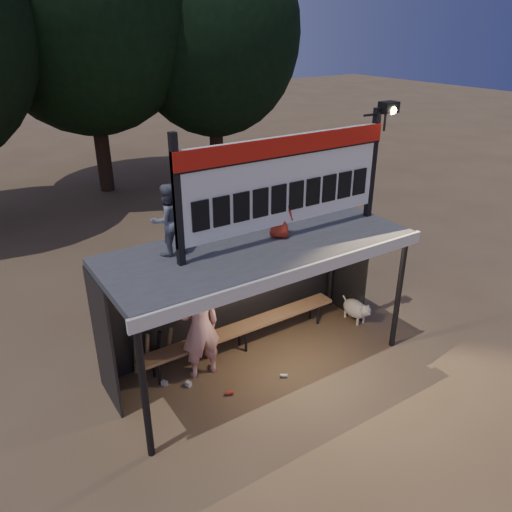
{
  "coord_description": "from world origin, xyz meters",
  "views": [
    {
      "loc": [
        -3.99,
        -6.03,
        5.5
      ],
      "look_at": [
        0.2,
        0.4,
        1.9
      ],
      "focal_mm": 35.0,
      "sensor_mm": 36.0,
      "label": 1
    }
  ],
  "objects": [
    {
      "name": "bench",
      "position": [
        0.0,
        0.55,
        0.43
      ],
      "size": [
        4.0,
        0.35,
        0.48
      ],
      "color": "#936945",
      "rests_on": "ground"
    },
    {
      "name": "dog",
      "position": [
        2.41,
        0.09,
        0.28
      ],
      "size": [
        0.36,
        0.81,
        0.49
      ],
      "color": "beige",
      "rests_on": "ground"
    },
    {
      "name": "ground",
      "position": [
        0.0,
        0.0,
        0.0
      ],
      "size": [
        80.0,
        80.0,
        0.0
      ],
      "primitive_type": "plane",
      "color": "brown",
      "rests_on": "ground"
    },
    {
      "name": "bats",
      "position": [
        -1.63,
        0.82,
        0.43
      ],
      "size": [
        0.68,
        0.35,
        0.84
      ],
      "color": "olive",
      "rests_on": "ground"
    },
    {
      "name": "litter",
      "position": [
        -0.88,
        0.04,
        0.04
      ],
      "size": [
        1.92,
        1.29,
        0.08
      ],
      "color": "#B02E1E",
      "rests_on": "ground"
    },
    {
      "name": "player",
      "position": [
        -0.97,
        0.3,
        0.95
      ],
      "size": [
        0.71,
        0.48,
        1.89
      ],
      "primitive_type": "imported",
      "rotation": [
        0.0,
        0.0,
        3.1
      ],
      "color": "white",
      "rests_on": "ground"
    },
    {
      "name": "child_a",
      "position": [
        -1.34,
        0.43,
        2.87
      ],
      "size": [
        0.57,
        0.47,
        1.09
      ],
      "primitive_type": "imported",
      "rotation": [
        0.0,
        0.0,
        3.25
      ],
      "color": "slate",
      "rests_on": "dugout_shelter"
    },
    {
      "name": "child_b",
      "position": [
        0.44,
        0.06,
        2.75
      ],
      "size": [
        0.49,
        0.49,
        0.86
      ],
      "primitive_type": "imported",
      "rotation": [
        0.0,
        0.0,
        2.38
      ],
      "color": "#AF2D1A",
      "rests_on": "dugout_shelter"
    },
    {
      "name": "dugout_shelter",
      "position": [
        0.0,
        0.24,
        1.85
      ],
      "size": [
        5.1,
        2.08,
        2.32
      ],
      "color": "#3A3A3C",
      "rests_on": "ground"
    },
    {
      "name": "scoreboard_assembly",
      "position": [
        0.56,
        -0.01,
        3.32
      ],
      "size": [
        4.1,
        0.27,
        1.99
      ],
      "color": "black",
      "rests_on": "dugout_shelter"
    },
    {
      "name": "tree_right",
      "position": [
        5.0,
        10.5,
        5.19
      ],
      "size": [
        6.08,
        6.08,
        8.72
      ],
      "color": "#2F1F15",
      "rests_on": "ground"
    }
  ]
}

